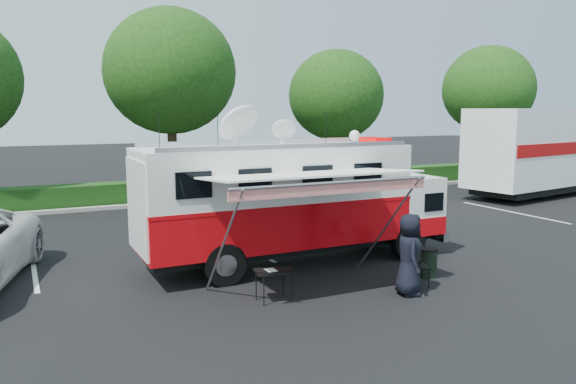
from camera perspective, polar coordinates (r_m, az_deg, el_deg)
name	(u,v)px	position (r m, az deg, el deg)	size (l,w,h in m)	color
ground_plane	(296,263)	(15.53, 0.82, -7.19)	(120.00, 120.00, 0.00)	black
back_border	(195,92)	(27.43, -9.42, 9.97)	(60.00, 6.14, 8.87)	#9E998E
stall_lines	(239,242)	(17.99, -4.95, -5.05)	(24.12, 5.50, 0.01)	silver
command_truck	(294,200)	(15.12, 0.58, -0.77)	(8.59, 2.36, 4.12)	black
awning	(312,178)	(12.49, 2.48, 1.41)	(4.69, 2.44, 2.83)	white
person	(408,294)	(13.26, 12.08, -10.12)	(0.91, 0.59, 1.86)	black
folding_table	(274,272)	(12.37, -1.45, -8.17)	(0.91, 0.72, 0.69)	black
folding_chair	(414,260)	(13.74, 12.66, -6.75)	(0.66, 0.70, 1.05)	black
trash_bin	(428,263)	(14.59, 14.03, -6.97)	(0.49, 0.49, 0.73)	black
semi_trailer	(568,148)	(32.22, 26.60, 4.01)	(14.00, 4.96, 4.23)	white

